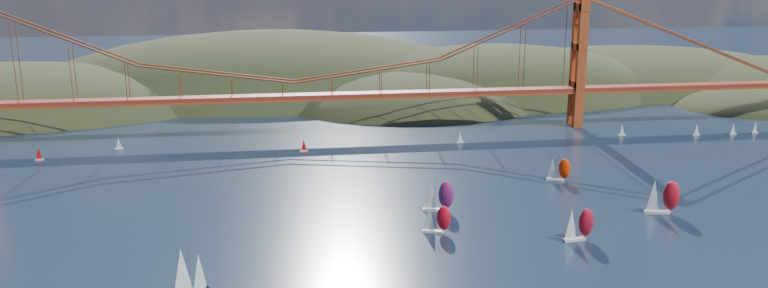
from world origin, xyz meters
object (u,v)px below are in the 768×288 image
racer_0 (436,218)px  racer_2 (662,196)px  sloop_navy (187,273)px  racer_3 (558,169)px  racer_1 (578,224)px  racer_rwb (438,195)px

racer_0 → racer_2: 66.91m
sloop_navy → racer_0: bearing=-4.7°
racer_2 → racer_3: size_ratio=1.27×
racer_0 → racer_1: racer_1 is taller
racer_1 → racer_2: size_ratio=0.88×
sloop_navy → racer_0: 67.75m
racer_1 → racer_3: 53.27m
racer_rwb → racer_2: bearing=3.4°
sloop_navy → racer_1: sloop_navy is taller
racer_1 → racer_2: 35.71m
sloop_navy → racer_rwb: (65.04, 46.72, -0.73)m
sloop_navy → racer_2: bearing=-15.3°
racer_0 → sloop_navy: bearing=-137.5°
racer_0 → racer_1: bearing=-0.7°
sloop_navy → racer_3: size_ratio=1.47×
racer_3 → racer_rwb: racer_rwb is taller
racer_0 → racer_2: racer_2 is taller
sloop_navy → racer_rwb: 80.08m
racer_2 → racer_rwb: 63.49m
racer_0 → racer_2: (66.66, 5.59, 1.11)m
racer_1 → racer_rwb: bearing=130.2°
sloop_navy → racer_2: sloop_navy is taller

